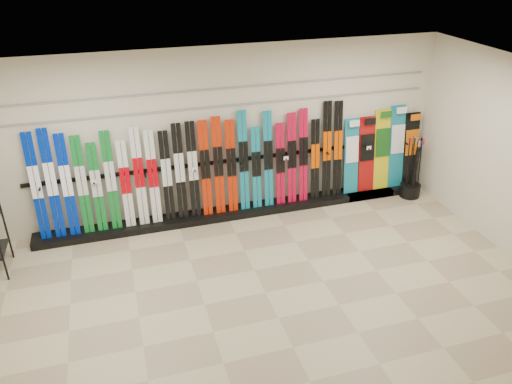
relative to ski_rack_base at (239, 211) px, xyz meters
name	(u,v)px	position (x,y,z in m)	size (l,w,h in m)	color
floor	(266,293)	(-0.22, -2.28, -0.06)	(8.00, 8.00, 0.00)	gray
back_wall	(221,134)	(-0.22, 0.22, 1.44)	(8.00, 8.00, 0.00)	beige
ceiling	(268,86)	(-0.22, -2.28, 2.94)	(8.00, 8.00, 0.00)	silver
ski_rack_base	(239,211)	(0.00, 0.00, 0.00)	(8.00, 0.40, 0.12)	black
skis	(199,170)	(-0.67, 0.04, 0.90)	(5.37, 0.22, 1.82)	#0022A7
snowboards	(382,151)	(2.88, 0.07, 0.80)	(1.58, 0.25, 1.59)	#14728C
pole_bin	(410,190)	(3.38, -0.28, 0.07)	(0.39, 0.39, 0.25)	black
ski_poles	(414,167)	(3.38, -0.28, 0.55)	(0.26, 0.28, 1.18)	black
slatwall_rail_0	(221,106)	(-0.22, 0.20, 1.94)	(7.60, 0.02, 0.03)	gray
slatwall_rail_1	(220,89)	(-0.22, 0.20, 2.24)	(7.60, 0.02, 0.03)	gray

